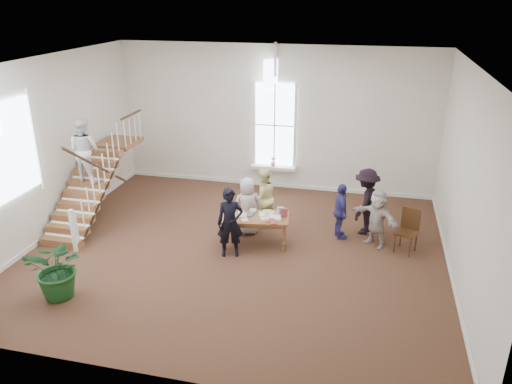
% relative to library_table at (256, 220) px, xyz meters
% --- Properties ---
extents(ground, '(10.00, 10.00, 0.00)m').
position_rel_library_table_xyz_m(ground, '(-0.37, -0.40, -0.69)').
color(ground, '#462B1B').
rests_on(ground, ground).
extents(room_shell, '(10.49, 10.00, 10.00)m').
position_rel_library_table_xyz_m(room_shell, '(-0.37, 3.99, -0.29)').
color(room_shell, beige).
rests_on(room_shell, ground).
extents(staircase, '(1.10, 4.10, 2.92)m').
position_rel_library_table_xyz_m(staircase, '(-4.71, 0.35, 0.93)').
color(staircase, brown).
rests_on(staircase, ground).
extents(library_table, '(1.76, 1.08, 0.83)m').
position_rel_library_table_xyz_m(library_table, '(0.00, 0.00, 0.00)').
color(library_table, brown).
rests_on(library_table, ground).
extents(police_officer, '(0.72, 0.58, 1.72)m').
position_rel_library_table_xyz_m(police_officer, '(-0.47, -0.66, 0.16)').
color(police_officer, black).
rests_on(police_officer, ground).
extents(elderly_woman, '(0.89, 0.79, 1.54)m').
position_rel_library_table_xyz_m(elderly_woman, '(-0.37, 0.59, 0.07)').
color(elderly_woman, '#BBB6AE').
rests_on(elderly_woman, ground).
extents(person_yellow, '(1.02, 0.98, 1.66)m').
position_rel_library_table_xyz_m(person_yellow, '(-0.07, 1.09, 0.14)').
color(person_yellow, '#FBF39D').
rests_on(person_yellow, ground).
extents(woman_cluster_a, '(0.62, 0.94, 1.48)m').
position_rel_library_table_xyz_m(woman_cluster_a, '(2.01, 0.88, 0.05)').
color(woman_cluster_a, navy).
rests_on(woman_cluster_a, ground).
extents(woman_cluster_b, '(0.95, 1.28, 1.77)m').
position_rel_library_table_xyz_m(woman_cluster_b, '(2.61, 1.33, 0.19)').
color(woman_cluster_b, black).
rests_on(woman_cluster_b, ground).
extents(woman_cluster_c, '(1.35, 1.18, 1.48)m').
position_rel_library_table_xyz_m(woman_cluster_c, '(2.91, 0.68, 0.05)').
color(woman_cluster_c, beige).
rests_on(woman_cluster_c, ground).
extents(floor_plant, '(1.30, 1.16, 1.34)m').
position_rel_library_table_xyz_m(floor_plant, '(-3.40, -3.18, -0.02)').
color(floor_plant, '#133D17').
rests_on(floor_plant, ground).
extents(side_chair, '(0.63, 0.63, 1.10)m').
position_rel_library_table_xyz_m(side_chair, '(3.67, 0.57, -0.07)').
color(side_chair, '#321D0D').
rests_on(side_chair, ground).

